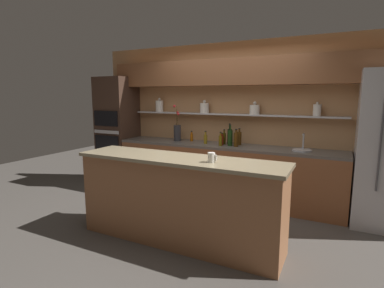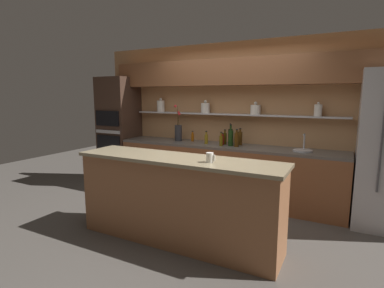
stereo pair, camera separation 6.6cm
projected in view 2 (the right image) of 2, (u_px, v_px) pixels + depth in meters
name	position (u px, v px, depth m)	size (l,w,h in m)	color
ground_plane	(193.00, 228.00, 3.93)	(12.00, 12.00, 0.00)	#4C4742
back_wall_unit	(235.00, 106.00, 5.03)	(5.20, 0.44, 2.60)	tan
back_counter_unit	(224.00, 172.00, 4.97)	(3.74, 0.62, 0.92)	brown
island_counter	(178.00, 200.00, 3.51)	(2.49, 0.61, 1.02)	#99603D
oven_tower	(119.00, 131.00, 5.89)	(0.65, 0.64, 2.07)	#3D281E
flower_vase	(178.00, 131.00, 5.33)	(0.13, 0.14, 0.64)	#2D2D33
sink_fixture	(303.00, 149.00, 4.35)	(0.28, 0.28, 0.25)	#B7B7BC
bottle_wine_0	(230.00, 136.00, 4.99)	(0.07, 0.07, 0.34)	black
bottle_sauce_1	(222.00, 140.00, 4.89)	(0.06, 0.06, 0.20)	maroon
bottle_spirit_2	(237.00, 139.00, 4.71)	(0.07, 0.07, 0.28)	#4C2D0C
bottle_sauce_3	(193.00, 137.00, 5.28)	(0.05, 0.05, 0.18)	#9E4C0A
bottle_spirit_4	(240.00, 138.00, 4.87)	(0.07, 0.07, 0.28)	#4C2D0C
bottle_oil_5	(221.00, 140.00, 4.80)	(0.06, 0.06, 0.23)	brown
bottle_wine_6	(231.00, 138.00, 4.78)	(0.08, 0.08, 0.35)	#193814
bottle_oil_7	(225.00, 138.00, 4.95)	(0.06, 0.06, 0.25)	#47380A
bottle_oil_8	(206.00, 139.00, 5.01)	(0.06, 0.06, 0.22)	olive
coffee_mug	(210.00, 158.00, 3.16)	(0.10, 0.08, 0.10)	silver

